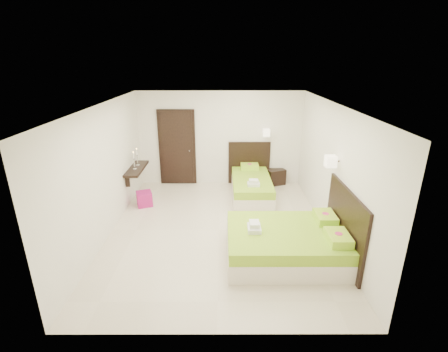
{
  "coord_description": "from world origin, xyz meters",
  "views": [
    {
      "loc": [
        0.09,
        -6.03,
        3.42
      ],
      "look_at": [
        0.1,
        0.3,
        1.1
      ],
      "focal_mm": 26.0,
      "sensor_mm": 36.0,
      "label": 1
    }
  ],
  "objects_px": {
    "bed_double": "(290,242)",
    "nightstand": "(275,176)",
    "bed_single": "(251,185)",
    "ottoman": "(144,199)"
  },
  "relations": [
    {
      "from": "nightstand",
      "to": "ottoman",
      "type": "height_order",
      "value": "nightstand"
    },
    {
      "from": "bed_single",
      "to": "bed_double",
      "type": "relative_size",
      "value": 0.93
    },
    {
      "from": "bed_single",
      "to": "bed_double",
      "type": "bearing_deg",
      "value": -80.58
    },
    {
      "from": "nightstand",
      "to": "bed_single",
      "type": "bearing_deg",
      "value": -153.16
    },
    {
      "from": "bed_double",
      "to": "ottoman",
      "type": "relative_size",
      "value": 5.99
    },
    {
      "from": "bed_double",
      "to": "ottoman",
      "type": "height_order",
      "value": "bed_double"
    },
    {
      "from": "nightstand",
      "to": "ottoman",
      "type": "xyz_separation_m",
      "value": [
        -3.4,
        -1.47,
        -0.05
      ]
    },
    {
      "from": "bed_single",
      "to": "ottoman",
      "type": "bearing_deg",
      "value": -166.37
    },
    {
      "from": "bed_single",
      "to": "nightstand",
      "type": "bearing_deg",
      "value": 48.25
    },
    {
      "from": "bed_double",
      "to": "nightstand",
      "type": "xyz_separation_m",
      "value": [
        0.26,
        3.66,
        -0.09
      ]
    }
  ]
}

